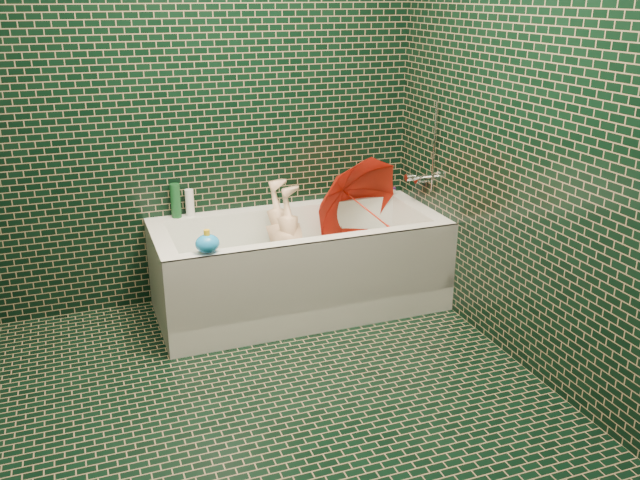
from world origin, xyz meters
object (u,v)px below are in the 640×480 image
object	(u,v)px
bathtub	(301,275)
bath_toy	(207,243)
child	(291,260)
umbrella	(367,210)
rubber_duck	(350,191)

from	to	relation	value
bathtub	bath_toy	xyz separation A→B (m)	(-0.61, -0.30, 0.39)
bathtub	child	size ratio (longest dim) A/B	1.79
child	umbrella	bearing A→B (deg)	92.66
child	rubber_duck	size ratio (longest dim) A/B	7.89
child	rubber_duck	distance (m)	0.68
umbrella	child	bearing A→B (deg)	173.07
bath_toy	child	bearing A→B (deg)	47.24
umbrella	bath_toy	bearing A→B (deg)	-173.54
rubber_duck	bathtub	bearing A→B (deg)	-122.38
bathtub	umbrella	bearing A→B (deg)	9.15
bathtub	umbrella	distance (m)	0.58
bathtub	bath_toy	distance (m)	0.78
child	umbrella	world-z (taller)	umbrella
bath_toy	rubber_duck	bearing A→B (deg)	48.56
bathtub	child	xyz separation A→B (m)	(-0.05, 0.02, 0.10)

